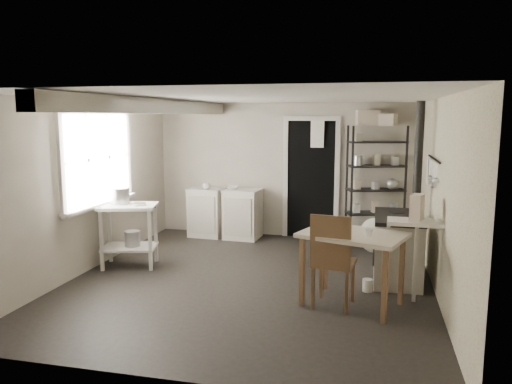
% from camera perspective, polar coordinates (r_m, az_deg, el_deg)
% --- Properties ---
extents(floor, '(5.00, 5.00, 0.00)m').
position_cam_1_polar(floor, '(6.47, -0.62, -10.08)').
color(floor, black).
rests_on(floor, ground).
extents(ceiling, '(5.00, 5.00, 0.00)m').
position_cam_1_polar(ceiling, '(6.13, -0.65, 10.74)').
color(ceiling, white).
rests_on(ceiling, wall_back).
extents(wall_back, '(4.50, 0.02, 2.30)m').
position_cam_1_polar(wall_back, '(8.62, 3.35, 2.48)').
color(wall_back, '#B2A998').
rests_on(wall_back, ground).
extents(wall_front, '(4.50, 0.02, 2.30)m').
position_cam_1_polar(wall_front, '(3.86, -9.61, -5.40)').
color(wall_front, '#B2A998').
rests_on(wall_front, ground).
extents(wall_left, '(0.02, 5.00, 2.30)m').
position_cam_1_polar(wall_left, '(7.07, -18.63, 0.67)').
color(wall_left, '#B2A998').
rests_on(wall_left, ground).
extents(wall_right, '(0.02, 5.00, 2.30)m').
position_cam_1_polar(wall_right, '(6.07, 20.47, -0.69)').
color(wall_right, '#B2A998').
rests_on(wall_right, ground).
extents(window, '(0.12, 1.76, 1.28)m').
position_cam_1_polar(window, '(7.19, -17.72, 3.65)').
color(window, silver).
rests_on(window, wall_left).
extents(doorway, '(0.96, 0.10, 2.08)m').
position_cam_1_polar(doorway, '(8.54, 6.29, 1.38)').
color(doorway, silver).
rests_on(doorway, ground).
extents(ceiling_beam, '(0.18, 5.00, 0.18)m').
position_cam_1_polar(ceiling_beam, '(6.52, -11.10, 9.58)').
color(ceiling_beam, silver).
rests_on(ceiling_beam, ceiling).
extents(wallpaper_panel, '(0.01, 5.00, 2.30)m').
position_cam_1_polar(wallpaper_panel, '(6.07, 20.38, -0.68)').
color(wallpaper_panel, beige).
rests_on(wallpaper_panel, wall_right).
extents(utensil_rail, '(0.06, 1.20, 0.44)m').
position_cam_1_polar(utensil_rail, '(6.60, 19.50, 3.59)').
color(utensil_rail, '#B5B5B7').
rests_on(utensil_rail, wall_right).
extents(prep_table, '(0.88, 0.72, 0.87)m').
position_cam_1_polar(prep_table, '(7.18, -14.27, -5.12)').
color(prep_table, silver).
rests_on(prep_table, ground).
extents(stockpot, '(0.33, 0.33, 0.30)m').
position_cam_1_polar(stockpot, '(7.21, -15.34, -0.72)').
color(stockpot, '#B5B5B7').
rests_on(stockpot, prep_table).
extents(saucepan, '(0.24, 0.24, 0.10)m').
position_cam_1_polar(saucepan, '(7.02, -13.22, -1.64)').
color(saucepan, '#B5B5B7').
rests_on(saucepan, prep_table).
extents(bucket, '(0.27, 0.27, 0.23)m').
position_cam_1_polar(bucket, '(7.17, -13.95, -5.25)').
color(bucket, '#B5B5B7').
rests_on(bucket, prep_table).
extents(base_cabinets, '(1.32, 0.63, 0.84)m').
position_cam_1_polar(base_cabinets, '(8.64, -3.56, -2.13)').
color(base_cabinets, beige).
rests_on(base_cabinets, ground).
extents(mixing_bowl, '(0.33, 0.33, 0.07)m').
position_cam_1_polar(mixing_bowl, '(8.49, -2.69, 1.07)').
color(mixing_bowl, silver).
rests_on(mixing_bowl, base_cabinets).
extents(counter_cup, '(0.17, 0.17, 0.10)m').
position_cam_1_polar(counter_cup, '(8.53, -5.72, 1.18)').
color(counter_cup, silver).
rests_on(counter_cup, base_cabinets).
extents(shelf_rack, '(0.98, 0.62, 1.93)m').
position_cam_1_polar(shelf_rack, '(8.33, 13.50, 0.65)').
color(shelf_rack, black).
rests_on(shelf_rack, ground).
extents(shelf_jar, '(0.11, 0.11, 0.18)m').
position_cam_1_polar(shelf_jar, '(8.34, 11.92, 3.58)').
color(shelf_jar, silver).
rests_on(shelf_jar, shelf_rack).
extents(storage_box_a, '(0.39, 0.35, 0.24)m').
position_cam_1_polar(storage_box_a, '(8.22, 12.62, 8.00)').
color(storage_box_a, beige).
rests_on(storage_box_a, shelf_rack).
extents(storage_box_b, '(0.35, 0.34, 0.18)m').
position_cam_1_polar(storage_box_b, '(8.19, 14.69, 7.78)').
color(storage_box_b, beige).
rests_on(storage_box_b, shelf_rack).
extents(stove, '(0.59, 1.07, 0.84)m').
position_cam_1_polar(stove, '(6.63, 15.89, -5.97)').
color(stove, beige).
rests_on(stove, ground).
extents(stovepipe, '(0.10, 0.10, 1.30)m').
position_cam_1_polar(stovepipe, '(6.92, 18.09, 4.20)').
color(stovepipe, black).
rests_on(stovepipe, stove).
extents(side_ledge, '(0.62, 0.34, 0.94)m').
position_cam_1_polar(side_ledge, '(5.92, 17.52, -7.91)').
color(side_ledge, silver).
rests_on(side_ledge, ground).
extents(oats_box, '(0.17, 0.22, 0.29)m').
position_cam_1_polar(oats_box, '(5.78, 17.88, -2.41)').
color(oats_box, beige).
rests_on(oats_box, side_ledge).
extents(work_table, '(1.26, 1.06, 0.82)m').
position_cam_1_polar(work_table, '(5.67, 10.90, -8.93)').
color(work_table, beige).
rests_on(work_table, ground).
extents(table_cup, '(0.09, 0.09, 0.08)m').
position_cam_1_polar(table_cup, '(5.46, 12.74, -5.08)').
color(table_cup, silver).
rests_on(table_cup, work_table).
extents(chair, '(0.49, 0.51, 1.06)m').
position_cam_1_polar(chair, '(5.58, 8.89, -8.03)').
color(chair, brown).
rests_on(chair, ground).
extents(flour_sack, '(0.56, 0.53, 0.54)m').
position_cam_1_polar(flour_sack, '(7.89, 13.31, -5.04)').
color(flour_sack, white).
rests_on(flour_sack, ground).
extents(floor_crock, '(0.15, 0.15, 0.15)m').
position_cam_1_polar(floor_crock, '(6.21, 12.61, -10.36)').
color(floor_crock, silver).
rests_on(floor_crock, ground).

